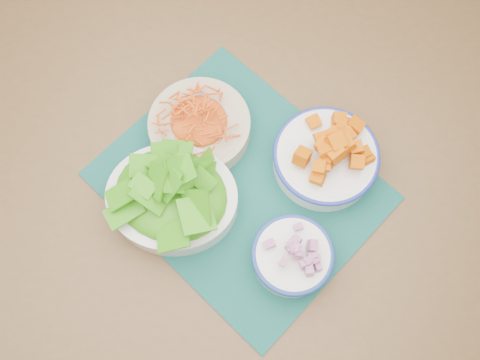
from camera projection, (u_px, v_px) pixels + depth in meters
The scene contains 7 objects.
ground at pixel (214, 220), 1.79m from camera, with size 4.00×4.00×0.00m, color #A27E4E.
table at pixel (209, 184), 1.13m from camera, with size 1.53×1.30×0.75m.
placemat at pixel (240, 186), 1.03m from camera, with size 0.49×0.40×0.00m, color #093531.
carrot_bowl at pixel (199, 124), 1.04m from camera, with size 0.21×0.21×0.07m.
squash_bowl at pixel (327, 155), 1.00m from camera, with size 0.20×0.20×0.10m.
lettuce_bowl at pixel (171, 195), 0.97m from camera, with size 0.28×0.26×0.11m.
onion_bowl at pixel (293, 255), 0.95m from camera, with size 0.18×0.18×0.07m.
Camera 1 is at (0.24, -0.43, 1.73)m, focal length 40.00 mm.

